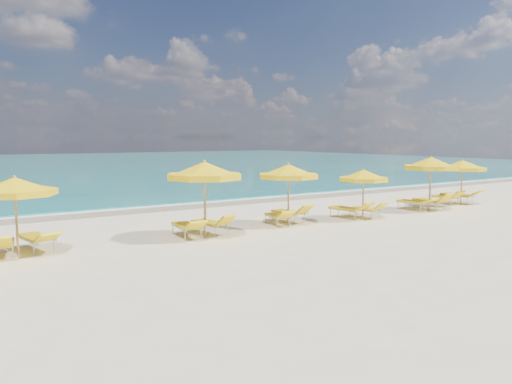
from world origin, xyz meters
TOP-DOWN VIEW (x-y plane):
  - ground_plane at (0.00, 0.00)m, footprint 120.00×120.00m
  - ocean at (0.00, 48.00)m, footprint 120.00×80.00m
  - wet_sand_band at (0.00, 7.40)m, footprint 120.00×2.60m
  - foam_line at (0.00, 8.20)m, footprint 120.00×1.20m
  - whitecap_near at (-6.00, 17.00)m, footprint 14.00×0.36m
  - whitecap_far at (8.00, 24.00)m, footprint 18.00×0.30m
  - umbrella_2 at (-8.68, 0.46)m, footprint 2.47×2.47m
  - umbrella_3 at (-3.03, -0.03)m, footprint 2.76×2.76m
  - umbrella_4 at (0.75, 0.39)m, footprint 2.78×2.78m
  - umbrella_5 at (4.09, -0.22)m, footprint 2.70×2.70m
  - umbrella_6 at (8.38, -0.15)m, footprint 3.27×3.27m
  - umbrella_7 at (11.37, 0.30)m, footprint 2.77×2.77m
  - lounger_2_left at (-9.03, 0.68)m, footprint 0.82×1.78m
  - lounger_2_right at (-8.12, 0.93)m, footprint 0.99×2.04m
  - lounger_3_left at (-3.53, 0.33)m, footprint 0.75×1.91m
  - lounger_3_right at (-2.59, 0.42)m, footprint 0.95×1.91m
  - lounger_4_left at (0.38, 0.57)m, footprint 0.86×1.76m
  - lounger_4_right at (1.18, 0.90)m, footprint 0.85×1.90m
  - lounger_5_left at (3.73, 0.29)m, footprint 0.95×2.01m
  - lounger_5_right at (4.50, 0.07)m, footprint 0.83×1.74m
  - lounger_6_left at (7.87, 0.32)m, footprint 0.71×1.94m
  - lounger_6_right at (8.83, 0.18)m, footprint 0.68×1.92m
  - lounger_7_left at (10.95, 0.87)m, footprint 0.75×1.75m
  - lounger_7_right at (11.84, 0.78)m, footprint 1.04×2.13m

SIDE VIEW (x-z plane):
  - ground_plane at x=0.00m, z-range 0.00..0.00m
  - ocean at x=0.00m, z-range -0.15..0.15m
  - wet_sand_band at x=0.00m, z-range -0.01..0.01m
  - foam_line at x=0.00m, z-range -0.01..0.01m
  - whitecap_near at x=-6.00m, z-range -0.03..0.03m
  - whitecap_far at x=8.00m, z-range -0.03..0.03m
  - lounger_4_left at x=0.38m, z-range -0.14..0.54m
  - lounger_5_right at x=4.50m, z-range -0.16..0.58m
  - lounger_2_left at x=-9.03m, z-range -0.17..0.59m
  - lounger_7_left at x=10.95m, z-range -0.18..0.60m
  - lounger_3_left at x=-3.53m, z-range -0.14..0.59m
  - lounger_6_left at x=7.87m, z-range -0.13..0.57m
  - lounger_3_right at x=-2.59m, z-range -0.18..0.63m
  - lounger_4_right at x=1.18m, z-range -0.18..0.63m
  - lounger_2_right at x=-8.12m, z-range -0.13..0.59m
  - lounger_5_left at x=3.73m, z-range -0.16..0.63m
  - lounger_6_right at x=8.83m, z-range -0.19..0.66m
  - lounger_7_right at x=11.84m, z-range -0.14..0.62m
  - umbrella_5 at x=4.09m, z-range 0.73..2.81m
  - umbrella_7 at x=11.37m, z-range 0.80..3.06m
  - umbrella_2 at x=-8.68m, z-range 0.81..3.09m
  - umbrella_4 at x=0.75m, z-range 0.84..3.21m
  - umbrella_6 at x=8.38m, z-range 0.88..3.39m
  - umbrella_3 at x=-3.03m, z-range 0.91..3.51m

